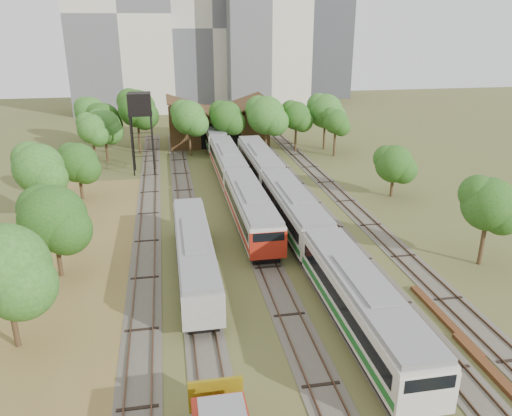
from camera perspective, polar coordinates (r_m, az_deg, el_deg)
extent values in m
plane|color=#475123|center=(33.38, 8.64, -14.61)|extent=(240.00, 240.00, 0.00)
cube|color=brown|center=(39.57, -21.51, -9.88)|extent=(14.00, 60.00, 0.04)
cube|color=#4C473D|center=(54.19, -12.20, -0.63)|extent=(2.60, 80.00, 0.06)
cube|color=#472D1E|center=(54.19, -12.96, -0.59)|extent=(0.08, 80.00, 0.14)
cube|color=#472D1E|center=(54.13, -11.45, -0.50)|extent=(0.08, 80.00, 0.14)
cube|color=#4C473D|center=(54.16, -7.98, -0.37)|extent=(2.60, 80.00, 0.06)
cube|color=#472D1E|center=(54.11, -8.74, -0.33)|extent=(0.08, 80.00, 0.14)
cube|color=#472D1E|center=(54.16, -7.22, -0.23)|extent=(0.08, 80.00, 0.14)
cube|color=#4C473D|center=(54.67, -1.69, 0.03)|extent=(2.60, 80.00, 0.06)
cube|color=#472D1E|center=(54.55, -2.44, 0.07)|extent=(0.08, 80.00, 0.14)
cube|color=#472D1E|center=(54.75, -0.95, 0.16)|extent=(0.08, 80.00, 0.14)
cube|color=#4C473D|center=(55.37, 2.40, 0.29)|extent=(2.60, 80.00, 0.06)
cube|color=#472D1E|center=(55.20, 1.68, 0.33)|extent=(0.08, 80.00, 0.14)
cube|color=#472D1E|center=(55.50, 3.13, 0.42)|extent=(0.08, 80.00, 0.14)
cube|color=#4C473D|center=(56.35, 6.37, 0.54)|extent=(2.60, 80.00, 0.06)
cube|color=#472D1E|center=(56.13, 5.67, 0.58)|extent=(0.08, 80.00, 0.14)
cube|color=#472D1E|center=(56.52, 7.07, 0.66)|extent=(0.08, 80.00, 0.14)
cube|color=#4C473D|center=(57.59, 10.19, 0.77)|extent=(2.60, 80.00, 0.06)
cube|color=#472D1E|center=(57.32, 9.52, 0.82)|extent=(0.08, 80.00, 0.14)
cube|color=#472D1E|center=(57.81, 10.87, 0.90)|extent=(0.08, 80.00, 0.14)
cube|color=black|center=(48.93, -0.61, -1.97)|extent=(2.33, 15.64, 0.85)
cube|color=beige|center=(48.30, -0.62, -0.05)|extent=(3.07, 17.00, 2.65)
cube|color=black|center=(48.19, -0.62, 0.30)|extent=(3.13, 15.64, 0.90)
cube|color=slate|center=(47.79, -0.62, 1.65)|extent=(2.83, 16.66, 0.38)
cube|color=maroon|center=(48.56, -0.61, -0.87)|extent=(3.13, 16.66, 0.48)
cube|color=maroon|center=(40.67, 1.42, -4.31)|extent=(3.11, 0.25, 2.38)
cube|color=black|center=(65.29, -3.23, 3.77)|extent=(2.33, 15.64, 0.85)
cube|color=beige|center=(64.81, -3.26, 5.25)|extent=(3.07, 17.00, 2.65)
cube|color=black|center=(64.73, -3.27, 5.53)|extent=(3.13, 15.64, 0.90)
cube|color=slate|center=(64.44, -3.29, 6.55)|extent=(2.83, 16.66, 0.38)
cube|color=maroon|center=(65.01, -3.25, 4.62)|extent=(3.13, 16.66, 0.48)
cube|color=black|center=(34.05, 11.76, -13.18)|extent=(2.37, 15.64, 0.86)
cube|color=beige|center=(33.11, 11.98, -10.60)|extent=(3.13, 17.00, 2.70)
cube|color=black|center=(32.95, 12.02, -10.12)|extent=(3.19, 15.64, 0.92)
cube|color=slate|center=(32.36, 12.18, -8.26)|extent=(2.88, 16.66, 0.39)
cube|color=#175C20|center=(33.50, 11.88, -11.71)|extent=(3.19, 16.66, 0.49)
cube|color=beige|center=(27.05, 18.96, -19.67)|extent=(3.17, 0.25, 2.43)
cube|color=black|center=(48.77, 4.24, -2.10)|extent=(2.37, 15.64, 0.86)
cube|color=beige|center=(48.12, 4.30, -0.14)|extent=(3.13, 17.00, 2.70)
cube|color=black|center=(48.01, 4.31, 0.23)|extent=(3.19, 15.64, 0.92)
cube|color=slate|center=(47.60, 4.34, 1.60)|extent=(2.88, 16.66, 0.39)
cube|color=#175C20|center=(48.39, 4.27, -0.98)|extent=(3.19, 16.66, 0.49)
cube|color=black|center=(64.88, 0.40, 3.71)|extent=(2.37, 15.64, 0.86)
cube|color=beige|center=(64.39, 0.41, 5.23)|extent=(3.13, 17.00, 2.70)
cube|color=black|center=(64.31, 0.41, 5.50)|extent=(3.19, 15.64, 0.92)
cube|color=slate|center=(64.01, 0.41, 6.56)|extent=(2.88, 16.66, 0.39)
cube|color=#175C20|center=(64.60, 0.40, 4.58)|extent=(3.19, 16.66, 0.49)
cube|color=black|center=(83.09, -4.87, 7.32)|extent=(2.19, 14.72, 0.80)
cube|color=beige|center=(82.74, -4.91, 8.43)|extent=(2.88, 16.00, 2.49)
cube|color=black|center=(82.68, -4.91, 8.63)|extent=(2.94, 14.72, 0.84)
cube|color=slate|center=(82.46, -4.94, 9.40)|extent=(2.65, 15.68, 0.36)
cube|color=#175C20|center=(82.89, -4.89, 7.96)|extent=(2.94, 15.68, 0.45)
cube|color=beige|center=(75.04, -4.29, 7.12)|extent=(2.92, 0.25, 2.24)
cube|color=gold|center=(26.62, -4.62, -20.48)|extent=(2.74, 0.20, 1.82)
cube|color=black|center=(40.60, -6.95, -7.12)|extent=(2.10, 16.56, 0.76)
cube|color=gray|center=(39.90, -7.05, -5.11)|extent=(2.76, 18.00, 2.38)
cube|color=black|center=(39.78, -7.07, -4.74)|extent=(2.82, 16.56, 0.81)
cube|color=slate|center=(39.34, -7.13, -3.32)|extent=(2.54, 17.64, 0.34)
cylinder|color=black|center=(67.45, -13.97, 6.80)|extent=(0.20, 0.20, 7.80)
cylinder|color=black|center=(67.33, -11.72, 6.95)|extent=(0.20, 0.20, 7.80)
cylinder|color=black|center=(70.02, -13.87, 7.29)|extent=(0.20, 0.20, 7.80)
cylinder|color=black|center=(69.90, -11.70, 7.44)|extent=(0.20, 0.20, 7.80)
cube|color=black|center=(67.89, -13.08, 10.41)|extent=(3.07, 3.07, 0.20)
cube|color=black|center=(67.68, -13.18, 11.59)|extent=(2.93, 2.93, 2.63)
cube|color=#593219|center=(32.60, 26.27, -17.41)|extent=(0.61, 9.20, 0.31)
cube|color=#593219|center=(37.03, 20.66, -11.74)|extent=(0.54, 8.69, 0.28)
cube|color=#3B2415|center=(85.71, -4.46, 9.34)|extent=(16.00, 11.00, 5.50)
cube|color=#3B2415|center=(84.82, -7.26, 11.43)|extent=(8.45, 11.55, 2.96)
cube|color=#3B2415|center=(85.63, -1.80, 11.66)|extent=(8.45, 11.55, 2.96)
cube|color=black|center=(80.50, -4.02, 8.24)|extent=(6.40, 0.15, 4.12)
cylinder|color=#382616|center=(34.61, -26.02, -11.14)|extent=(0.36, 0.36, 4.23)
sphere|color=#194913|center=(33.14, -26.89, -6.27)|extent=(5.47, 5.47, 5.47)
cylinder|color=#382616|center=(42.43, -21.65, -4.91)|extent=(0.36, 0.36, 3.87)
sphere|color=#194913|center=(41.32, -22.18, -1.14)|extent=(5.18, 5.18, 5.18)
cylinder|color=#382616|center=(53.72, -23.07, 0.54)|extent=(0.36, 0.36, 4.60)
sphere|color=#194913|center=(52.73, -23.60, 4.18)|extent=(4.85, 4.85, 4.85)
cylinder|color=#382616|center=(60.29, -19.39, 2.49)|extent=(0.36, 0.36, 3.42)
sphere|color=#194913|center=(59.59, -19.68, 4.91)|extent=(4.46, 4.46, 4.46)
cylinder|color=#382616|center=(72.26, -17.95, 5.92)|extent=(0.36, 0.36, 4.45)
sphere|color=#194913|center=(71.54, -18.25, 8.58)|extent=(3.95, 3.95, 3.95)
cylinder|color=#382616|center=(81.96, -16.79, 7.51)|extent=(0.36, 0.36, 4.03)
sphere|color=#194913|center=(81.37, -17.01, 9.65)|extent=(5.03, 5.03, 5.03)
cylinder|color=#382616|center=(90.18, -18.22, 8.45)|extent=(0.36, 0.36, 3.95)
sphere|color=#194913|center=(89.66, -18.43, 10.35)|extent=(5.11, 5.11, 5.11)
cylinder|color=#382616|center=(75.99, -16.73, 6.59)|extent=(0.36, 0.36, 4.10)
sphere|color=#194913|center=(75.34, -16.97, 8.92)|extent=(4.74, 4.74, 4.74)
cylinder|color=#382616|center=(79.58, -13.21, 8.00)|extent=(0.36, 0.36, 5.45)
sphere|color=#194913|center=(78.82, -13.46, 10.99)|extent=(5.65, 5.65, 5.65)
cylinder|color=#382616|center=(76.98, -7.58, 7.61)|extent=(0.36, 0.36, 4.56)
sphere|color=#194913|center=(76.29, -7.70, 10.20)|extent=(5.08, 5.08, 5.08)
cylinder|color=#382616|center=(78.30, -3.36, 7.89)|extent=(0.36, 0.36, 4.35)
sphere|color=#194913|center=(77.65, -3.41, 10.32)|extent=(4.96, 4.96, 4.96)
cylinder|color=#382616|center=(77.56, 1.12, 7.93)|extent=(0.36, 0.36, 4.68)
sphere|color=#194913|center=(76.87, 1.14, 10.56)|extent=(5.82, 5.82, 5.82)
cylinder|color=#382616|center=(78.92, 4.54, 8.00)|extent=(0.36, 0.36, 4.46)
sphere|color=#194913|center=(78.26, 4.62, 10.47)|extent=(4.34, 4.34, 4.34)
cylinder|color=#382616|center=(81.30, 7.81, 8.36)|extent=(0.36, 0.36, 4.78)
sphere|color=#194913|center=(80.63, 7.94, 10.92)|extent=(5.36, 5.36, 5.36)
cylinder|color=#382616|center=(45.36, 24.47, -3.46)|extent=(0.36, 0.36, 4.21)
sphere|color=#194913|center=(44.25, 25.08, 0.41)|extent=(4.37, 4.37, 4.37)
cylinder|color=#382616|center=(60.02, 15.29, 2.69)|extent=(0.36, 0.36, 3.09)
sphere|color=#194913|center=(59.37, 15.50, 4.89)|extent=(4.32, 4.32, 4.32)
cylinder|color=#382616|center=(77.15, 8.97, 7.41)|extent=(0.36, 0.36, 4.14)
sphere|color=#194913|center=(76.51, 9.10, 9.74)|extent=(3.67, 3.67, 3.67)
cube|color=beige|center=(121.02, -15.33, 20.61)|extent=(22.00, 16.00, 42.00)
cube|color=#BAB7A9|center=(126.25, -5.40, 19.79)|extent=(20.00, 18.00, 36.00)
cube|color=beige|center=(120.16, 1.07, 22.71)|extent=(18.00, 16.00, 48.00)
cube|color=#393B40|center=(142.64, 7.84, 18.14)|extent=(12.00, 12.00, 28.00)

